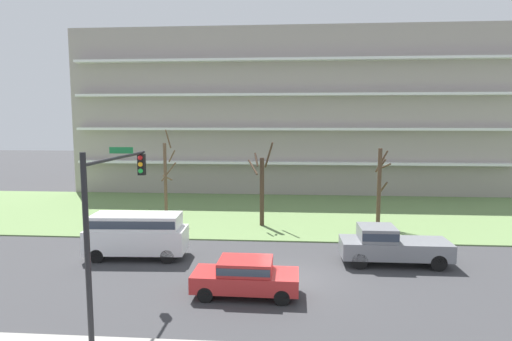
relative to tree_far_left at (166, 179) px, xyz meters
name	(u,v)px	position (x,y,z in m)	size (l,w,h in m)	color
ground	(288,279)	(8.86, -10.92, -3.09)	(160.00, 160.00, 0.00)	#38383A
grass_lawn_strip	(288,213)	(8.86, 3.08, -3.05)	(80.00, 16.00, 0.08)	#66844C
apartment_building	(289,113)	(8.86, 17.24, 5.00)	(43.01, 13.26, 16.18)	#9E938C
tree_far_left	(166,179)	(0.00, 0.00, 0.00)	(1.34, 1.36, 6.64)	brown
tree_left	(262,187)	(7.02, -1.22, -0.34)	(1.81, 1.79, 5.84)	#423023
tree_center	(380,186)	(14.99, -0.98, -0.18)	(1.01, 1.06, 5.44)	#4C3828
van_white_near_left	(137,232)	(0.82, -8.42, -1.70)	(5.30, 2.27, 2.36)	white
pickup_gray_center_left	(390,244)	(14.01, -8.42, -2.08)	(5.40, 2.01, 1.95)	slate
sedan_red_center_right	(246,276)	(7.08, -12.92, -2.22)	(4.43, 1.88, 1.57)	#B22828
traffic_signal_mast	(111,205)	(2.62, -15.67, 1.26)	(0.90, 5.49, 6.33)	black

